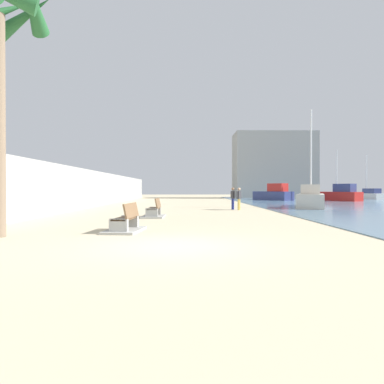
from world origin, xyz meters
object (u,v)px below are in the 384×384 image
boat_far_right (274,194)px  person_standing (233,197)px  boat_distant (368,195)px  boat_mid_bay (340,194)px  boat_nearest (311,198)px  bench_near (125,225)px  person_walking (239,197)px  bench_far (154,213)px

boat_far_right → person_standing: bearing=-111.2°
boat_distant → boat_mid_bay: bearing=-133.2°
boat_distant → person_standing: bearing=-131.8°
person_standing → boat_nearest: size_ratio=0.21×
bench_near → boat_distant: (27.03, 37.07, 0.37)m
bench_near → boat_mid_bay: size_ratio=0.37×
boat_far_right → boat_nearest: 17.13m
boat_distant → boat_far_right: bearing=-160.5°
bench_near → person_walking: (5.66, 12.23, 0.64)m
bench_near → boat_nearest: size_ratio=0.29×
person_walking → boat_distant: 32.77m
boat_far_right → boat_nearest: (-1.25, -17.08, -0.08)m
boat_mid_bay → person_walking: bearing=-129.5°
bench_far → boat_distant: size_ratio=0.32×
person_standing → person_walking: bearing=-58.2°
bench_far → boat_distant: (26.62, 30.92, 0.37)m
boat_distant → boat_mid_bay: size_ratio=1.10×
bench_far → person_standing: size_ratio=1.37×
boat_far_right → boat_nearest: boat_nearest is taller
bench_far → boat_far_right: size_ratio=0.40×
boat_far_right → boat_mid_bay: bearing=-20.3°
bench_near → person_standing: person_standing is taller
boat_distant → boat_nearest: (-15.52, -22.14, 0.12)m
bench_near → boat_nearest: boat_nearest is taller
bench_near → bench_far: 6.16m
boat_nearest → boat_far_right: bearing=85.8°
person_walking → person_standing: (-0.35, 0.57, 0.01)m
bench_far → boat_far_right: bearing=64.5°
boat_distant → bench_near: bearing=-126.1°
boat_distant → boat_far_right: boat_distant is taller
bench_far → person_standing: bearing=53.7°
boat_nearest → boat_distant: bearing=55.0°
boat_far_right → boat_nearest: size_ratio=0.71×
person_standing → boat_distant: 32.57m
person_walking → boat_mid_bay: size_ratio=0.26×
person_walking → person_standing: 0.67m
person_walking → person_standing: size_ratio=0.99×
bench_far → person_standing: 8.28m
bench_near → boat_distant: size_ratio=0.33×
person_standing → boat_far_right: boat_far_right is taller
bench_near → boat_nearest: (11.51, 14.92, 0.49)m
bench_near → boat_far_right: boat_far_right is taller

